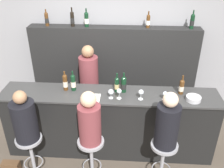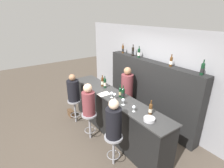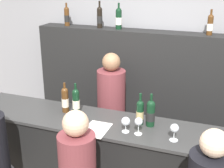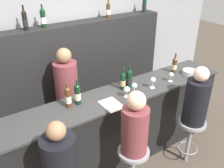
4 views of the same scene
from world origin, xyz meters
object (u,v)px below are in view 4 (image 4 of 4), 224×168
object	(u,v)px
guest_seated_middle	(135,127)
wine_glass_2	(153,80)
bar_stool_middle	(133,160)
wine_bottle_counter_1	(78,94)
guest_seated_right	(197,99)
wine_bottle_backbar_1	(25,20)
wine_bottle_backbar_4	(144,5)
bartender	(68,102)
wine_glass_3	(171,75)
wine_bottle_counter_0	(68,97)
wine_bottle_backbar_2	(43,18)
wine_bottle_counter_2	(123,81)
bar_stool_right	(191,131)
guest_seated_left	(60,161)
wine_bottle_counter_4	(175,65)
wine_glass_0	(127,90)
wine_bottle_counter_3	(129,78)
metal_bowl	(190,72)
wine_bottle_backbar_3	(108,10)
wine_glass_1	(134,86)

from	to	relation	value
guest_seated_middle	wine_glass_2	bearing A→B (deg)	35.65
bar_stool_middle	wine_bottle_counter_1	bearing A→B (deg)	116.62
guest_seated_right	wine_bottle_backbar_1	bearing A→B (deg)	130.68
wine_bottle_backbar_4	guest_seated_middle	xyz separation A→B (m)	(-1.56, -1.78, -0.86)
wine_bottle_counter_1	bartender	size ratio (longest dim) A/B	0.20
wine_glass_2	wine_glass_3	world-z (taller)	wine_glass_2
wine_bottle_counter_0	wine_bottle_backbar_4	size ratio (longest dim) A/B	0.99
wine_bottle_backbar_2	wine_bottle_backbar_4	world-z (taller)	wine_bottle_backbar_2
wine_bottle_counter_2	guest_seated_right	distance (m)	0.97
wine_glass_3	wine_bottle_backbar_4	bearing A→B (deg)	67.19
wine_bottle_counter_0	bar_stool_right	size ratio (longest dim) A/B	0.45
wine_bottle_backbar_1	bartender	xyz separation A→B (m)	(0.32, -0.45, -1.17)
guest_seated_left	wine_glass_3	bearing A→B (deg)	14.38
bar_stool_middle	bartender	bearing A→B (deg)	98.80
wine_bottle_counter_4	bar_stool_middle	distance (m)	1.59
wine_bottle_backbar_2	wine_glass_0	distance (m)	1.56
wine_glass_3	bar_stool_right	distance (m)	0.81
wine_bottle_counter_4	guest_seated_left	bearing A→B (deg)	-162.49
wine_glass_2	guest_seated_middle	distance (m)	0.85
guest_seated_middle	guest_seated_left	bearing A→B (deg)	180.00
wine_bottle_counter_3	wine_bottle_backbar_1	world-z (taller)	wine_bottle_backbar_1
wine_bottle_counter_0	wine_bottle_backbar_1	world-z (taller)	wine_bottle_backbar_1
wine_bottle_counter_3	guest_seated_left	size ratio (longest dim) A/B	0.42
guest_seated_middle	metal_bowl	bearing A→B (deg)	19.29
wine_bottle_counter_2	wine_bottle_backbar_3	xyz separation A→B (m)	(0.49, 1.10, 0.67)
bar_stool_right	guest_seated_right	bearing A→B (deg)	0.00
bar_stool_middle	guest_seated_middle	bearing A→B (deg)	0.00
wine_bottle_counter_2	wine_bottle_backbar_3	distance (m)	1.38
wine_glass_2	guest_seated_middle	world-z (taller)	guest_seated_middle
wine_bottle_backbar_3	guest_seated_left	size ratio (longest dim) A/B	0.38
guest_seated_middle	bar_stool_right	bearing A→B (deg)	0.00
wine_glass_2	guest_seated_left	world-z (taller)	guest_seated_left
bar_stool_right	bartender	world-z (taller)	bartender
wine_bottle_counter_3	bar_stool_right	xyz separation A→B (m)	(0.58, -0.68, -0.68)
wine_bottle_backbar_2	bar_stool_middle	xyz separation A→B (m)	(0.28, -1.78, -1.35)
wine_bottle_backbar_2	bartender	distance (m)	1.26
bar_stool_middle	guest_seated_right	bearing A→B (deg)	0.00
wine_bottle_backbar_1	wine_bottle_counter_2	bearing A→B (deg)	-52.37
guest_seated_middle	guest_seated_right	size ratio (longest dim) A/B	0.96
wine_bottle_backbar_4	metal_bowl	xyz separation A→B (m)	(-0.14, -1.28, -0.77)
wine_bottle_counter_2	wine_glass_2	bearing A→B (deg)	-28.70
wine_bottle_backbar_1	guest_seated_left	xyz separation A→B (m)	(-0.34, -1.78, -0.88)
wine_bottle_counter_4	wine_glass_3	size ratio (longest dim) A/B	2.20
wine_bottle_counter_0	wine_glass_3	bearing A→B (deg)	-7.47
wine_bottle_counter_3	wine_bottle_backbar_1	size ratio (longest dim) A/B	0.95
wine_bottle_counter_0	wine_glass_2	bearing A→B (deg)	-9.67
wine_glass_1	wine_bottle_backbar_4	bearing A→B (deg)	47.23
wine_glass_0	wine_glass_1	xyz separation A→B (m)	(0.12, 0.00, 0.02)
wine_glass_3	metal_bowl	distance (m)	0.41
wine_bottle_backbar_3	guest_seated_left	xyz separation A→B (m)	(-1.68, -1.78, -0.87)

